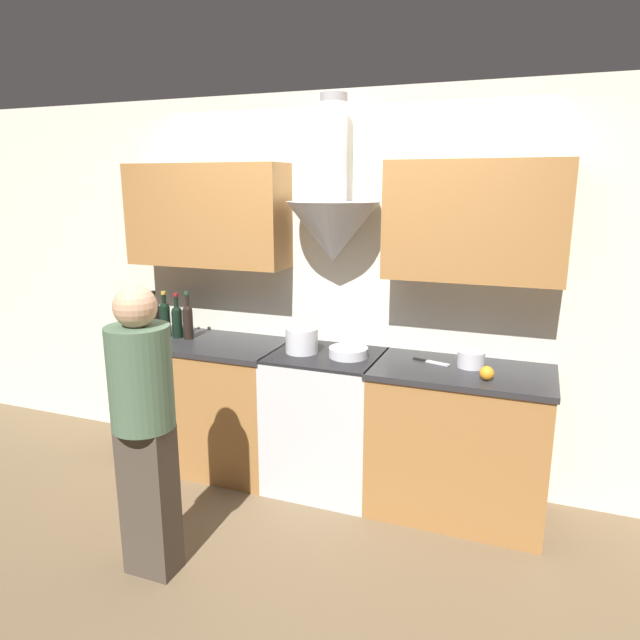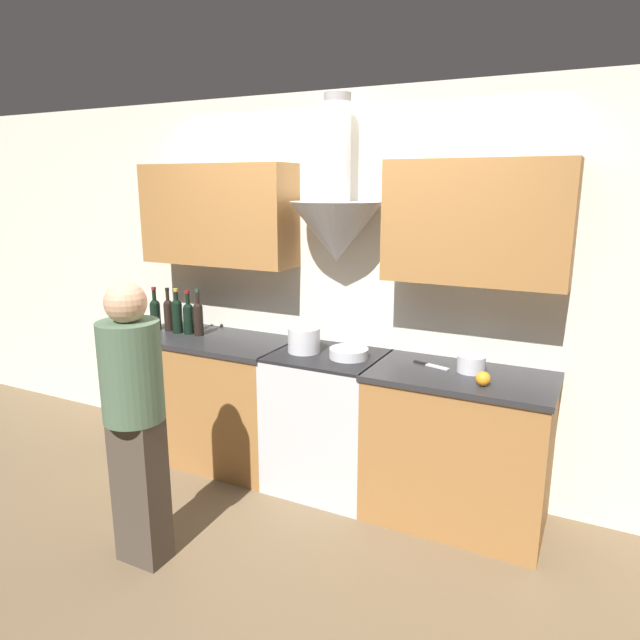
{
  "view_description": "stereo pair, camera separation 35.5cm",
  "coord_description": "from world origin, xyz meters",
  "px_view_note": "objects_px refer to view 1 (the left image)",
  "views": [
    {
      "loc": [
        1.24,
        -2.97,
        2.01
      ],
      "look_at": [
        0.0,
        0.26,
        1.18
      ],
      "focal_mm": 32.0,
      "sensor_mm": 36.0,
      "label": 1
    },
    {
      "loc": [
        1.56,
        -2.83,
        2.01
      ],
      "look_at": [
        0.0,
        0.26,
        1.18
      ],
      "focal_mm": 32.0,
      "sensor_mm": 36.0,
      "label": 2
    }
  ],
  "objects_px": {
    "wine_bottle_0": "(141,316)",
    "wine_bottle_4": "(188,320)",
    "stock_pot": "(302,340)",
    "wine_bottle_1": "(155,317)",
    "person_foreground_left": "(144,420)",
    "stove_range": "(325,420)",
    "mixing_bowl": "(348,352)",
    "wine_bottle_2": "(165,318)",
    "orange_fruit": "(487,373)",
    "wine_bottle_3": "(177,320)",
    "saucepan": "(471,359)"
  },
  "relations": [
    {
      "from": "wine_bottle_4",
      "to": "stock_pot",
      "type": "distance_m",
      "value": 0.89
    },
    {
      "from": "wine_bottle_0",
      "to": "saucepan",
      "type": "height_order",
      "value": "wine_bottle_0"
    },
    {
      "from": "wine_bottle_1",
      "to": "saucepan",
      "type": "xyz_separation_m",
      "value": [
        2.25,
        0.04,
        -0.09
      ]
    },
    {
      "from": "stock_pot",
      "to": "orange_fruit",
      "type": "height_order",
      "value": "stock_pot"
    },
    {
      "from": "stock_pot",
      "to": "saucepan",
      "type": "height_order",
      "value": "stock_pot"
    },
    {
      "from": "wine_bottle_1",
      "to": "mixing_bowl",
      "type": "distance_m",
      "value": 1.5
    },
    {
      "from": "mixing_bowl",
      "to": "saucepan",
      "type": "xyz_separation_m",
      "value": [
        0.76,
        0.07,
        0.02
      ]
    },
    {
      "from": "wine_bottle_2",
      "to": "saucepan",
      "type": "relative_size",
      "value": 2.03
    },
    {
      "from": "wine_bottle_4",
      "to": "mixing_bowl",
      "type": "relative_size",
      "value": 1.37
    },
    {
      "from": "mixing_bowl",
      "to": "orange_fruit",
      "type": "distance_m",
      "value": 0.88
    },
    {
      "from": "stock_pot",
      "to": "orange_fruit",
      "type": "xyz_separation_m",
      "value": [
        1.18,
        -0.13,
        -0.04
      ]
    },
    {
      "from": "wine_bottle_0",
      "to": "stock_pot",
      "type": "bearing_deg",
      "value": -0.57
    },
    {
      "from": "stove_range",
      "to": "mixing_bowl",
      "type": "bearing_deg",
      "value": -3.26
    },
    {
      "from": "wine_bottle_3",
      "to": "person_foreground_left",
      "type": "distance_m",
      "value": 1.34
    },
    {
      "from": "wine_bottle_4",
      "to": "mixing_bowl",
      "type": "xyz_separation_m",
      "value": [
        1.21,
        -0.02,
        -0.11
      ]
    },
    {
      "from": "orange_fruit",
      "to": "stock_pot",
      "type": "bearing_deg",
      "value": 173.6
    },
    {
      "from": "wine_bottle_3",
      "to": "wine_bottle_4",
      "type": "xyz_separation_m",
      "value": [
        0.09,
        -0.0,
        0.01
      ]
    },
    {
      "from": "wine_bottle_0",
      "to": "person_foreground_left",
      "type": "xyz_separation_m",
      "value": [
        0.9,
        -1.16,
        -0.21
      ]
    },
    {
      "from": "stove_range",
      "to": "wine_bottle_4",
      "type": "height_order",
      "value": "wine_bottle_4"
    },
    {
      "from": "wine_bottle_4",
      "to": "stove_range",
      "type": "bearing_deg",
      "value": -0.42
    },
    {
      "from": "wine_bottle_0",
      "to": "wine_bottle_4",
      "type": "distance_m",
      "value": 0.4
    },
    {
      "from": "saucepan",
      "to": "wine_bottle_4",
      "type": "bearing_deg",
      "value": -178.45
    },
    {
      "from": "mixing_bowl",
      "to": "saucepan",
      "type": "distance_m",
      "value": 0.76
    },
    {
      "from": "wine_bottle_4",
      "to": "orange_fruit",
      "type": "xyz_separation_m",
      "value": [
        2.07,
        -0.16,
        -0.1
      ]
    },
    {
      "from": "wine_bottle_0",
      "to": "orange_fruit",
      "type": "xyz_separation_m",
      "value": [
        2.47,
        -0.15,
        -0.09
      ]
    },
    {
      "from": "wine_bottle_2",
      "to": "orange_fruit",
      "type": "height_order",
      "value": "wine_bottle_2"
    },
    {
      "from": "wine_bottle_4",
      "to": "person_foreground_left",
      "type": "distance_m",
      "value": 1.29
    },
    {
      "from": "stove_range",
      "to": "mixing_bowl",
      "type": "distance_m",
      "value": 0.52
    },
    {
      "from": "person_foreground_left",
      "to": "wine_bottle_4",
      "type": "bearing_deg",
      "value": 113.38
    },
    {
      "from": "orange_fruit",
      "to": "person_foreground_left",
      "type": "height_order",
      "value": "person_foreground_left"
    },
    {
      "from": "wine_bottle_1",
      "to": "stock_pot",
      "type": "relative_size",
      "value": 1.53
    },
    {
      "from": "stove_range",
      "to": "stock_pot",
      "type": "height_order",
      "value": "stock_pot"
    },
    {
      "from": "mixing_bowl",
      "to": "person_foreground_left",
      "type": "xyz_separation_m",
      "value": [
        -0.7,
        -1.15,
        -0.11
      ]
    },
    {
      "from": "wine_bottle_4",
      "to": "orange_fruit",
      "type": "bearing_deg",
      "value": -4.42
    },
    {
      "from": "wine_bottle_4",
      "to": "orange_fruit",
      "type": "relative_size",
      "value": 4.21
    },
    {
      "from": "wine_bottle_3",
      "to": "orange_fruit",
      "type": "distance_m",
      "value": 2.18
    },
    {
      "from": "wine_bottle_4",
      "to": "saucepan",
      "type": "bearing_deg",
      "value": 1.55
    },
    {
      "from": "wine_bottle_1",
      "to": "orange_fruit",
      "type": "relative_size",
      "value": 4.01
    },
    {
      "from": "wine_bottle_4",
      "to": "stock_pot",
      "type": "height_order",
      "value": "wine_bottle_4"
    },
    {
      "from": "wine_bottle_1",
      "to": "person_foreground_left",
      "type": "relative_size",
      "value": 0.21
    },
    {
      "from": "stock_pot",
      "to": "saucepan",
      "type": "relative_size",
      "value": 1.3
    },
    {
      "from": "wine_bottle_3",
      "to": "saucepan",
      "type": "xyz_separation_m",
      "value": [
        2.06,
        0.05,
        -0.08
      ]
    },
    {
      "from": "saucepan",
      "to": "person_foreground_left",
      "type": "xyz_separation_m",
      "value": [
        -1.46,
        -1.22,
        -0.12
      ]
    },
    {
      "from": "wine_bottle_1",
      "to": "person_foreground_left",
      "type": "xyz_separation_m",
      "value": [
        0.8,
        -1.18,
        -0.21
      ]
    },
    {
      "from": "wine_bottle_3",
      "to": "wine_bottle_4",
      "type": "distance_m",
      "value": 0.09
    },
    {
      "from": "wine_bottle_0",
      "to": "mixing_bowl",
      "type": "relative_size",
      "value": 1.32
    },
    {
      "from": "mixing_bowl",
      "to": "wine_bottle_3",
      "type": "bearing_deg",
      "value": 179.1
    },
    {
      "from": "wine_bottle_0",
      "to": "wine_bottle_3",
      "type": "xyz_separation_m",
      "value": [
        0.3,
        0.02,
        -0.0
      ]
    },
    {
      "from": "stock_pot",
      "to": "saucepan",
      "type": "xyz_separation_m",
      "value": [
        1.07,
        0.08,
        -0.03
      ]
    },
    {
      "from": "wine_bottle_1",
      "to": "stove_range",
      "type": "bearing_deg",
      "value": -0.8
    }
  ]
}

